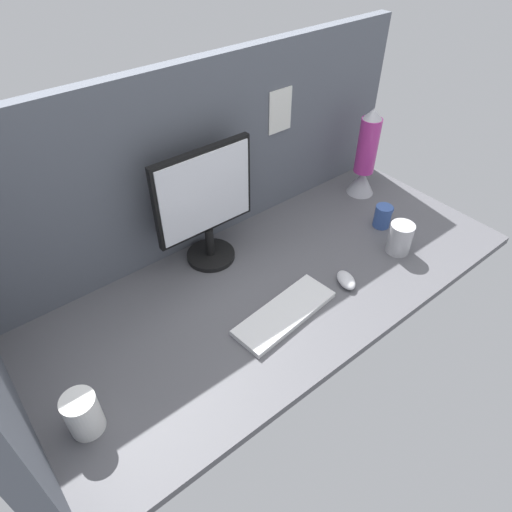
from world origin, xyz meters
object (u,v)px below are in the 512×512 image
(monitor, at_px, (205,203))
(mouse, at_px, (346,280))
(mug_ceramic_white, at_px, (83,414))
(mug_ceramic_blue, at_px, (383,216))
(lava_lamp, at_px, (365,160))
(keyboard, at_px, (285,313))
(mug_steel, at_px, (400,238))

(monitor, relative_size, mouse, 4.61)
(monitor, relative_size, mug_ceramic_white, 3.46)
(mug_ceramic_blue, xyz_separation_m, lava_lamp, (0.12, 0.22, 0.12))
(mouse, bearing_deg, lava_lamp, 59.26)
(monitor, bearing_deg, keyboard, -86.58)
(keyboard, height_order, mug_ceramic_white, mug_ceramic_white)
(mouse, xyz_separation_m, mug_ceramic_blue, (0.37, 0.14, 0.03))
(mug_steel, relative_size, lava_lamp, 0.31)
(mug_steel, distance_m, lava_lamp, 0.43)
(mug_ceramic_blue, xyz_separation_m, mug_steel, (-0.08, -0.14, 0.01))
(mug_ceramic_white, xyz_separation_m, lava_lamp, (1.42, 0.31, 0.10))
(mug_ceramic_blue, bearing_deg, lava_lamp, 61.64)
(keyboard, height_order, mouse, mouse)
(mug_steel, bearing_deg, mouse, -179.79)
(mug_ceramic_white, bearing_deg, lava_lamp, 12.44)
(mug_ceramic_blue, bearing_deg, monitor, 156.93)
(mug_ceramic_blue, relative_size, mug_steel, 0.83)
(mug_ceramic_white, distance_m, lava_lamp, 1.45)
(keyboard, bearing_deg, mug_ceramic_white, 171.50)
(lava_lamp, bearing_deg, mug_steel, -118.59)
(keyboard, distance_m, lava_lamp, 0.84)
(keyboard, relative_size, mouse, 3.85)
(mouse, distance_m, mug_ceramic_white, 0.93)
(keyboard, bearing_deg, monitor, 87.51)
(mug_ceramic_white, relative_size, lava_lamp, 0.33)
(keyboard, relative_size, lava_lamp, 0.95)
(mouse, xyz_separation_m, mug_ceramic_white, (-0.93, 0.05, 0.05))
(mug_ceramic_blue, height_order, lava_lamp, lava_lamp)
(lava_lamp, bearing_deg, keyboard, -155.54)
(mouse, height_order, mug_ceramic_white, mug_ceramic_white)
(keyboard, bearing_deg, mouse, -10.89)
(mouse, distance_m, mug_ceramic_blue, 0.39)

